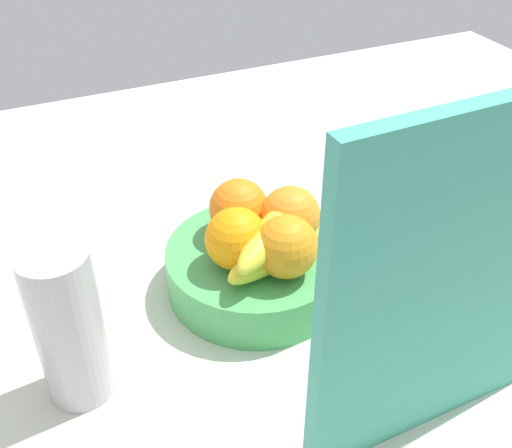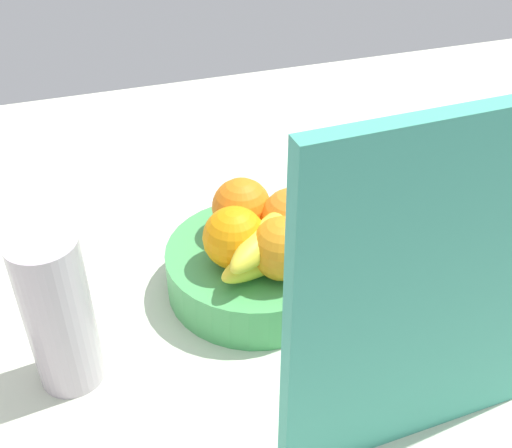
% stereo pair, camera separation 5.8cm
% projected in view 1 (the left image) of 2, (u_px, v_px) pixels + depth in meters
% --- Properties ---
extents(ground_plane, '(1.80, 1.40, 0.03)m').
position_uv_depth(ground_plane, '(278.00, 293.00, 0.83)').
color(ground_plane, beige).
extents(fruit_bowl, '(0.23, 0.23, 0.06)m').
position_uv_depth(fruit_bowl, '(256.00, 268.00, 0.80)').
color(fruit_bowl, '#4AA55B').
rests_on(fruit_bowl, ground_plane).
extents(orange_front_left, '(0.08, 0.08, 0.08)m').
position_uv_depth(orange_front_left, '(239.00, 208.00, 0.79)').
color(orange_front_left, orange).
rests_on(orange_front_left, fruit_bowl).
extents(orange_front_right, '(0.08, 0.08, 0.08)m').
position_uv_depth(orange_front_right, '(236.00, 239.00, 0.73)').
color(orange_front_right, orange).
rests_on(orange_front_right, fruit_bowl).
extents(orange_center, '(0.08, 0.08, 0.08)m').
position_uv_depth(orange_center, '(286.00, 247.00, 0.72)').
color(orange_center, orange).
rests_on(orange_center, fruit_bowl).
extents(orange_back_left, '(0.08, 0.08, 0.08)m').
position_uv_depth(orange_back_left, '(290.00, 216.00, 0.77)').
color(orange_back_left, orange).
rests_on(orange_back_left, fruit_bowl).
extents(banana_bunch, '(0.17, 0.14, 0.06)m').
position_uv_depth(banana_bunch, '(277.00, 240.00, 0.74)').
color(banana_bunch, yellow).
rests_on(banana_bunch, fruit_bowl).
extents(cutting_board, '(0.28, 0.03, 0.36)m').
position_uv_depth(cutting_board, '(454.00, 287.00, 0.54)').
color(cutting_board, teal).
rests_on(cutting_board, ground_plane).
extents(thermos_tumbler, '(0.07, 0.07, 0.19)m').
position_uv_depth(thermos_tumbler, '(69.00, 326.00, 0.63)').
color(thermos_tumbler, '#BDAEBA').
rests_on(thermos_tumbler, ground_plane).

